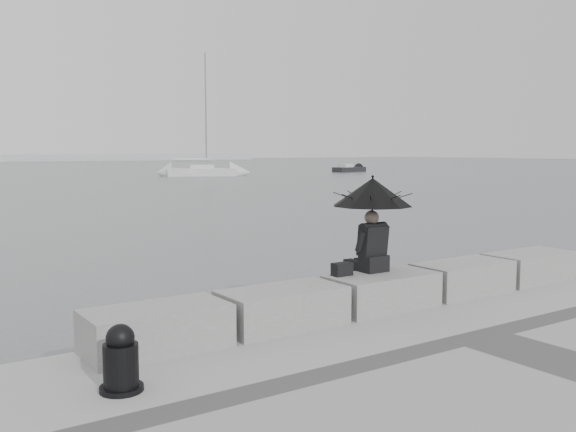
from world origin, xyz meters
TOP-DOWN VIEW (x-y plane):
  - ground at (0.00, 0.00)m, footprint 360.00×360.00m
  - stone_block_far_left at (-3.40, -0.45)m, footprint 1.60×0.80m
  - stone_block_left at (-1.70, -0.45)m, footprint 1.60×0.80m
  - stone_block_centre at (0.00, -0.45)m, footprint 1.60×0.80m
  - stone_block_right at (1.70, -0.45)m, footprint 1.60×0.80m
  - stone_block_far_right at (3.40, -0.45)m, footprint 1.60×0.80m
  - seated_person at (0.02, -0.21)m, footprint 1.15×1.15m
  - bag at (-0.54, -0.22)m, footprint 0.28×0.16m
  - mooring_bollard at (-4.16, -1.42)m, footprint 0.41×0.41m
  - sailboat_right at (24.59, 53.98)m, footprint 7.42×5.38m
  - small_motorboat at (45.72, 55.21)m, footprint 5.21×2.68m

SIDE VIEW (x-z plane):
  - ground at x=0.00m, z-range 0.00..0.00m
  - small_motorboat at x=45.72m, z-range -0.23..0.87m
  - sailboat_right at x=24.59m, z-range -5.92..6.98m
  - stone_block_far_left at x=-3.40m, z-range 0.50..1.00m
  - stone_block_left at x=-1.70m, z-range 0.50..1.00m
  - stone_block_centre at x=0.00m, z-range 0.50..1.00m
  - stone_block_right at x=1.70m, z-range 0.50..1.00m
  - stone_block_far_right at x=3.40m, z-range 0.50..1.00m
  - mooring_bollard at x=-4.16m, z-range 0.45..1.10m
  - bag at x=-0.54m, z-range 1.00..1.18m
  - seated_person at x=0.02m, z-range 1.30..2.69m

